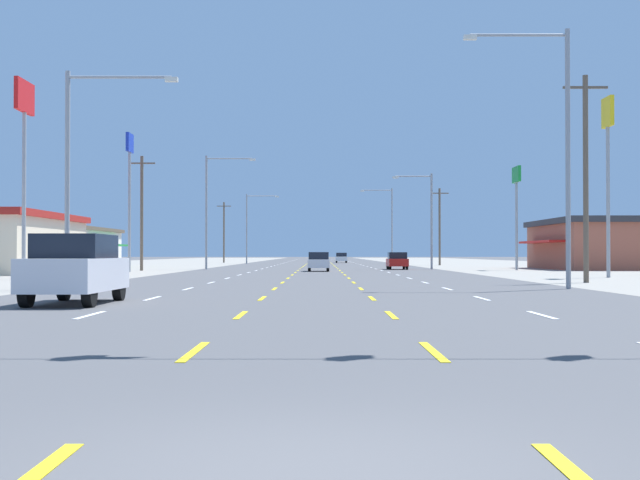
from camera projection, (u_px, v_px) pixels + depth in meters
ground_plane at (318, 271)px, 71.73m from camera, size 572.00×572.00×0.00m
lot_apron_left at (18, 271)px, 71.71m from camera, size 28.00×440.00×0.01m
lot_apron_right at (618, 271)px, 71.76m from camera, size 28.00×440.00×0.01m
lane_markings at (318, 265)px, 110.23m from camera, size 10.64×227.60×0.01m
suv_far_left_nearest at (75, 268)px, 24.85m from camera, size 1.98×4.90×1.98m
hatchback_center_turn_near at (318, 262)px, 69.96m from camera, size 1.72×3.90×1.54m
hatchback_far_right_mid at (396, 261)px, 77.84m from camera, size 1.72×3.90×1.54m
hatchback_inner_right_midfar at (340, 258)px, 132.90m from camera, size 1.72×3.90×1.54m
storefront_left_row_2 at (63, 247)px, 91.66m from camera, size 9.90×17.75×4.14m
storefront_right_row_2 at (622, 244)px, 79.86m from camera, size 15.40×16.80×4.56m
pole_sign_left_row_1 at (23, 124)px, 48.75m from camera, size 0.24×2.77×11.12m
pole_sign_left_row_2 at (129, 172)px, 67.95m from camera, size 0.24×1.80×10.81m
pole_sign_right_row_1 at (607, 146)px, 51.69m from camera, size 0.24×1.65×10.72m
pole_sign_right_row_2 at (516, 191)px, 74.66m from camera, size 0.24×2.48×8.88m
streetlight_left_row_0 at (79, 160)px, 35.29m from camera, size 4.57×0.26×8.85m
streetlight_right_row_0 at (557, 139)px, 35.33m from camera, size 4.32×0.26×10.56m
streetlight_left_row_1 at (211, 203)px, 78.45m from camera, size 4.52×0.26×10.24m
streetlight_right_row_1 at (427, 214)px, 78.45m from camera, size 3.63×0.26×8.64m
streetlight_left_row_2 at (249, 223)px, 121.59m from camera, size 4.60×0.26×9.72m
streetlight_right_row_2 at (388, 220)px, 121.62m from camera, size 4.52×0.26×10.52m
utility_pole_right_row_0 at (585, 175)px, 42.66m from camera, size 2.20×0.26×10.18m
utility_pole_left_row_1 at (141, 211)px, 72.44m from camera, size 2.20×0.26×9.55m
utility_pole_right_row_2 at (439, 225)px, 105.03m from camera, size 2.20×0.26×9.30m
utility_pole_left_row_3 at (223, 231)px, 134.78m from camera, size 2.20×0.26×9.36m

